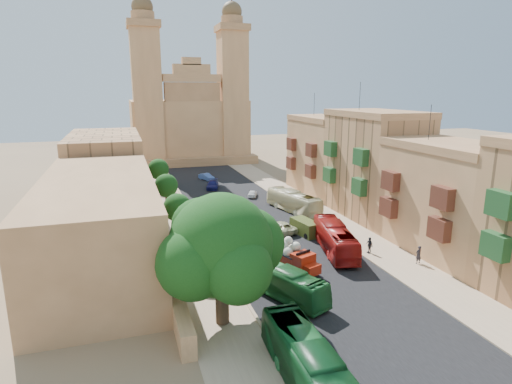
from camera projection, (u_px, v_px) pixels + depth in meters
ground at (368, 329)px, 29.95m from camera, size 260.00×260.00×0.00m
road_surface at (247, 214)px, 57.77m from camera, size 14.00×140.00×0.01m
sidewalk_east at (311, 208)px, 60.56m from camera, size 5.00×140.00×0.01m
sidewalk_west at (176, 220)px, 54.98m from camera, size 5.00×140.00×0.01m
kerb_east at (295, 210)px, 59.81m from camera, size 0.25×140.00×0.12m
kerb_west at (196, 218)px, 55.70m from camera, size 0.25×140.00×0.12m
townhouse_b at (449, 198)px, 43.52m from camera, size 9.00×14.00×14.90m
townhouse_c at (374, 164)px, 56.22m from camera, size 9.00×14.00×17.40m
townhouse_d at (325, 155)px, 69.37m from camera, size 9.00×14.00×15.90m
west_wall at (159, 242)px, 44.62m from camera, size 1.00×40.00×1.80m
west_building_low at (100, 222)px, 40.39m from camera, size 10.00×28.00×8.40m
west_building_mid at (106, 167)px, 64.31m from camera, size 10.00×22.00×10.00m
church at (189, 120)px, 100.65m from camera, size 28.00×22.50×36.30m
ficus_tree at (222, 248)px, 29.59m from camera, size 9.58×8.82×9.58m
street_tree_a at (196, 248)px, 37.49m from camera, size 2.75×2.75×4.23m
street_tree_b at (177, 208)px, 48.50m from camera, size 3.23×3.23×4.97m
street_tree_c at (166, 186)px, 59.62m from camera, size 3.26×3.26×5.02m
street_tree_d at (158, 169)px, 70.70m from camera, size 3.47×3.47×5.34m
red_truck at (294, 257)px, 39.49m from camera, size 3.69×5.57×3.08m
olive_pickup at (305, 228)px, 49.51m from camera, size 2.47×4.35×1.69m
bus_green_south at (309, 365)px, 23.74m from camera, size 2.63×10.35×2.87m
bus_green_north at (281, 281)px, 34.63m from camera, size 5.48×9.12×2.51m
bus_red_east at (335, 238)px, 44.07m from camera, size 4.75×10.63×2.88m
bus_cream_east at (294, 202)px, 58.78m from camera, size 4.68×10.38×2.81m
car_blue_a at (267, 267)px, 38.89m from camera, size 2.77×3.99×1.26m
car_white_a at (228, 208)px, 58.40m from camera, size 1.38×3.90×1.28m
car_cream at (281, 227)px, 50.36m from camera, size 3.02×4.87×1.26m
car_dkblue at (213, 185)px, 72.71m from camera, size 3.03×4.96×1.34m
car_white_b at (253, 194)px, 67.05m from camera, size 2.43×3.39×1.07m
car_blue_b at (207, 177)px, 79.49m from camera, size 2.67×3.99×1.24m
pedestrian_a at (418, 255)px, 41.16m from camera, size 0.70×0.51×1.78m
pedestrian_c at (369, 245)px, 43.83m from camera, size 0.46×1.02×1.71m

